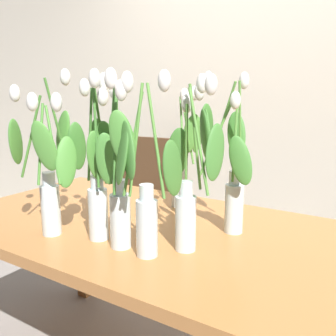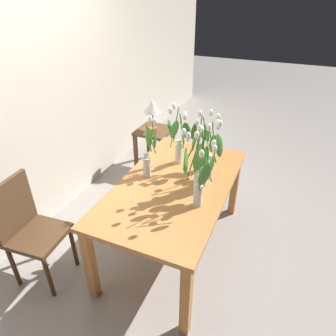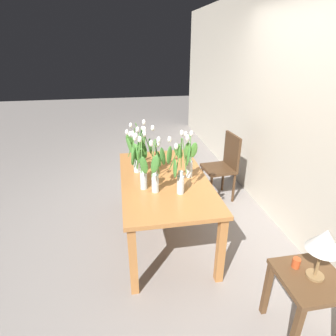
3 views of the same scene
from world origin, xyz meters
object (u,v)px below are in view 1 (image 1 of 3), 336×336
tulip_vase_2 (228,168)px  tulip_vase_5 (144,192)px  tulip_vase_0 (96,179)px  tulip_vase_3 (49,172)px  dining_table (143,244)px  tulip_vase_1 (114,178)px  dining_chair (139,194)px  tulip_vase_4 (184,167)px  tulip_vase_6 (191,185)px

tulip_vase_2 → tulip_vase_5: 0.37m
tulip_vase_0 → tulip_vase_3: bearing=-154.6°
dining_table → tulip_vase_1: (0.06, -0.23, 0.32)m
tulip_vase_1 → tulip_vase_2: size_ratio=0.98×
tulip_vase_3 → dining_chair: size_ratio=0.63×
tulip_vase_0 → tulip_vase_5: tulip_vase_0 is taller
tulip_vase_5 → dining_table: bearing=127.7°
tulip_vase_0 → tulip_vase_3: 0.17m
dining_table → tulip_vase_2: 0.47m
dining_table → tulip_vase_4: (0.04, 0.26, 0.28)m
tulip_vase_5 → tulip_vase_6: size_ratio=1.01×
tulip_vase_1 → tulip_vase_6: tulip_vase_1 is taller
tulip_vase_6 → tulip_vase_5: bearing=-122.0°
tulip_vase_1 → dining_chair: bearing=123.8°
tulip_vase_0 → tulip_vase_2: size_ratio=0.99×
tulip_vase_4 → dining_chair: 1.12m
tulip_vase_1 → tulip_vase_3: size_ratio=0.97×
tulip_vase_5 → dining_chair: 1.59m
tulip_vase_0 → tulip_vase_2: 0.47m
dining_table → tulip_vase_0: tulip_vase_0 is taller
tulip_vase_0 → tulip_vase_6: 0.33m
tulip_vase_3 → tulip_vase_6: 0.50m
tulip_vase_5 → tulip_vase_6: tulip_vase_5 is taller
tulip_vase_3 → tulip_vase_6: bearing=18.5°
tulip_vase_2 → tulip_vase_5: tulip_vase_2 is taller
tulip_vase_0 → tulip_vase_4: bearing=80.3°
dining_table → tulip_vase_5: size_ratio=2.84×
dining_table → tulip_vase_0: size_ratio=2.78×
tulip_vase_6 → tulip_vase_1: bearing=-153.8°
tulip_vase_1 → tulip_vase_6: size_ratio=1.02×
tulip_vase_3 → dining_chair: bearing=113.6°
tulip_vase_3 → tulip_vase_0: bearing=25.4°
tulip_vase_2 → tulip_vase_3: (-0.52, -0.37, -0.01)m
tulip_vase_0 → tulip_vase_4: (0.08, 0.46, -0.03)m
tulip_vase_4 → tulip_vase_3: bearing=-113.5°
tulip_vase_0 → tulip_vase_6: bearing=15.0°
tulip_vase_2 → tulip_vase_3: size_ratio=0.99×
tulip_vase_2 → tulip_vase_4: 0.33m
dining_table → dining_chair: 1.22m
tulip_vase_3 → tulip_vase_4: size_ratio=1.10×
tulip_vase_6 → tulip_vase_0: bearing=-165.0°
tulip_vase_0 → tulip_vase_1: size_ratio=1.01×
dining_table → tulip_vase_2: tulip_vase_2 is taller
tulip_vase_4 → dining_chair: (-0.77, 0.70, -0.40)m
tulip_vase_2 → dining_table: bearing=-164.0°
dining_table → tulip_vase_6: 0.43m
tulip_vase_5 → tulip_vase_4: bearing=107.2°
tulip_vase_2 → tulip_vase_3: 0.63m
dining_table → tulip_vase_1: tulip_vase_1 is taller
dining_table → tulip_vase_6: size_ratio=2.85×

